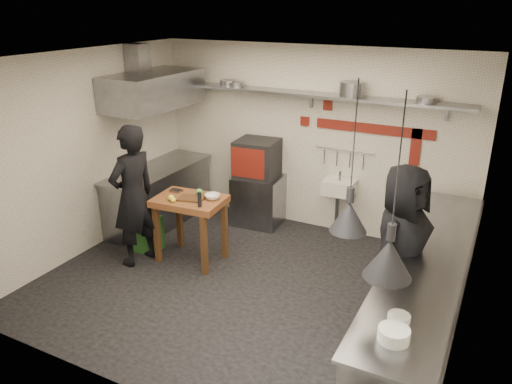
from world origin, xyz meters
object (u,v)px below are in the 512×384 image
at_px(combi_oven, 257,158).
at_px(green_bin, 148,234).
at_px(oven_stand, 259,199).
at_px(chef_right, 400,248).
at_px(prep_table, 191,229).
at_px(chef_left, 133,196).

relative_size(combi_oven, green_bin, 1.25).
relative_size(oven_stand, green_bin, 1.60).
bearing_deg(chef_right, prep_table, 102.27).
distance_m(combi_oven, green_bin, 2.02).
relative_size(prep_table, chef_left, 0.48).
bearing_deg(green_bin, prep_table, 3.33).
height_order(oven_stand, chef_left, chef_left).
bearing_deg(combi_oven, oven_stand, 19.35).
distance_m(green_bin, chef_right, 3.62).
xyz_separation_m(oven_stand, prep_table, (-0.26, -1.53, 0.06)).
xyz_separation_m(green_bin, chef_left, (0.10, -0.34, 0.72)).
bearing_deg(oven_stand, combi_oven, -160.65).
relative_size(oven_stand, prep_table, 0.87).
relative_size(oven_stand, chef_left, 0.41).
bearing_deg(prep_table, chef_right, -8.50).
xyz_separation_m(combi_oven, chef_right, (2.58, -1.70, -0.16)).
bearing_deg(chef_left, combi_oven, 165.84).
relative_size(green_bin, chef_right, 0.27).
distance_m(green_bin, prep_table, 0.76).
relative_size(chef_left, chef_right, 1.04).
xyz_separation_m(green_bin, chef_right, (3.55, -0.14, 0.68)).
bearing_deg(chef_left, prep_table, 131.44).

